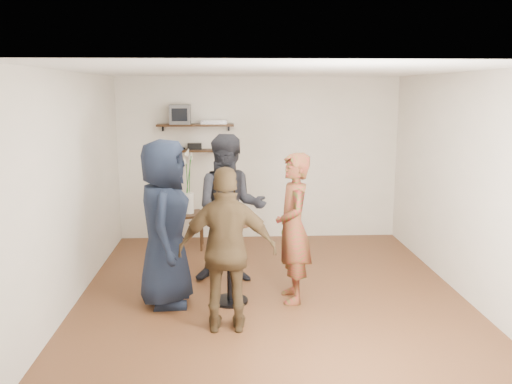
% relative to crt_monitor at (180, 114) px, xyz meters
% --- Properties ---
extents(room, '(4.58, 5.08, 2.68)m').
position_rel_crt_monitor_xyz_m(room, '(1.23, -2.38, -0.72)').
color(room, '#4E2E19').
rests_on(room, ground).
extents(shelf_upper, '(1.20, 0.25, 0.04)m').
position_rel_crt_monitor_xyz_m(shelf_upper, '(0.23, 0.00, -0.17)').
color(shelf_upper, black).
rests_on(shelf_upper, room).
extents(shelf_lower, '(1.20, 0.25, 0.04)m').
position_rel_crt_monitor_xyz_m(shelf_lower, '(0.23, 0.00, -0.57)').
color(shelf_lower, black).
rests_on(shelf_lower, room).
extents(crt_monitor, '(0.32, 0.30, 0.30)m').
position_rel_crt_monitor_xyz_m(crt_monitor, '(0.00, 0.00, 0.00)').
color(crt_monitor, '#59595B').
rests_on(crt_monitor, shelf_upper).
extents(dvd_deck, '(0.40, 0.24, 0.06)m').
position_rel_crt_monitor_xyz_m(dvd_deck, '(0.52, 0.00, -0.12)').
color(dvd_deck, silver).
rests_on(dvd_deck, shelf_upper).
extents(radio, '(0.22, 0.10, 0.10)m').
position_rel_crt_monitor_xyz_m(radio, '(0.21, 0.00, -0.50)').
color(radio, black).
rests_on(radio, shelf_lower).
extents(power_strip, '(0.30, 0.05, 0.03)m').
position_rel_crt_monitor_xyz_m(power_strip, '(-0.09, 0.05, -0.54)').
color(power_strip, black).
rests_on(power_strip, shelf_lower).
extents(side_table, '(0.58, 0.58, 0.55)m').
position_rel_crt_monitor_xyz_m(side_table, '(0.14, -0.47, -1.56)').
color(side_table, black).
rests_on(side_table, room).
extents(vase_lilies, '(0.20, 0.20, 1.01)m').
position_rel_crt_monitor_xyz_m(vase_lilies, '(0.14, -0.47, -1.15)').
color(vase_lilies, white).
rests_on(vase_lilies, side_table).
extents(drinks_table, '(0.53, 0.53, 0.96)m').
position_rel_crt_monitor_xyz_m(drinks_table, '(0.75, -2.67, -1.40)').
color(drinks_table, black).
rests_on(drinks_table, room).
extents(wine_glass_fl, '(0.07, 0.07, 0.21)m').
position_rel_crt_monitor_xyz_m(wine_glass_fl, '(0.68, -2.71, -0.91)').
color(wine_glass_fl, silver).
rests_on(wine_glass_fl, drinks_table).
extents(wine_glass_fr, '(0.07, 0.07, 0.22)m').
position_rel_crt_monitor_xyz_m(wine_glass_fr, '(0.83, -2.71, -0.91)').
color(wine_glass_fr, silver).
rests_on(wine_glass_fr, drinks_table).
extents(wine_glass_bl, '(0.07, 0.07, 0.22)m').
position_rel_crt_monitor_xyz_m(wine_glass_bl, '(0.71, -2.60, -0.90)').
color(wine_glass_bl, silver).
rests_on(wine_glass_bl, drinks_table).
extents(wine_glass_br, '(0.07, 0.07, 0.20)m').
position_rel_crt_monitor_xyz_m(wine_glass_br, '(0.77, -2.64, -0.92)').
color(wine_glass_br, silver).
rests_on(wine_glass_br, drinks_table).
extents(person_plaid, '(0.44, 0.64, 1.71)m').
position_rel_crt_monitor_xyz_m(person_plaid, '(1.47, -2.63, -1.16)').
color(person_plaid, '#A91325').
rests_on(person_plaid, room).
extents(person_dark, '(0.92, 0.72, 1.86)m').
position_rel_crt_monitor_xyz_m(person_dark, '(0.76, -1.95, -1.09)').
color(person_dark, black).
rests_on(person_dark, room).
extents(person_navy, '(0.60, 0.92, 1.87)m').
position_rel_crt_monitor_xyz_m(person_navy, '(0.03, -2.66, -1.08)').
color(person_navy, black).
rests_on(person_navy, room).
extents(person_brown, '(0.99, 0.44, 1.67)m').
position_rel_crt_monitor_xyz_m(person_brown, '(0.72, -3.39, -1.18)').
color(person_brown, '#44321D').
rests_on(person_brown, room).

